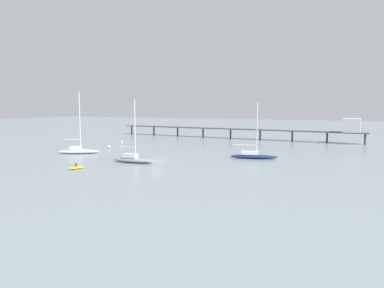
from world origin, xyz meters
name	(u,v)px	position (x,y,z in m)	size (l,w,h in m)	color
ground_plane	(158,161)	(0.00, 0.00, 0.00)	(400.00, 400.00, 0.00)	gray
pier	(285,128)	(17.07, 47.61, 4.00)	(78.74, 9.33, 6.95)	#4C4C51
sailboat_white	(78,150)	(-21.09, 2.63, 0.73)	(9.10, 6.27, 13.33)	white
sailboat_gray	(133,159)	(-3.26, -3.49, 0.76)	(8.28, 2.32, 11.66)	gray
sailboat_navy	(253,155)	(16.14, 10.06, 0.71)	(9.59, 3.95, 11.15)	navy
dinghy_yellow	(76,167)	(-8.67, -12.57, 0.21)	(2.21, 3.21, 1.14)	yellow
mooring_buoy_far	(122,142)	(-24.33, 24.36, 0.31)	(0.62, 0.62, 0.62)	silver
mooring_buoy_near	(109,147)	(-20.23, 12.71, 0.39)	(0.77, 0.77, 0.77)	silver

